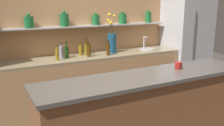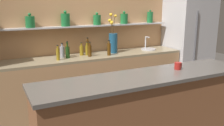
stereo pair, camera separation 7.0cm
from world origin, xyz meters
name	(u,v)px [view 2 (the right image)]	position (x,y,z in m)	size (l,w,h in m)	color
back_wall_unit	(83,31)	(0.00, 1.60, 1.30)	(5.20, 0.28, 2.60)	tan
back_counter_unit	(87,81)	(-0.09, 1.24, 0.46)	(3.59, 0.62, 0.92)	tan
island_counter	(146,117)	(0.00, -0.48, 0.51)	(2.61, 0.61, 1.02)	brown
refrigerator	(188,42)	(2.16, 1.20, 1.01)	(0.87, 0.73, 2.02)	#B7B7BC
flower_vase	(113,41)	(0.45, 1.29, 1.13)	(0.17, 0.18, 0.71)	navy
sink_fixture	(148,48)	(1.20, 1.25, 0.94)	(0.28, 0.28, 0.25)	#B7B7BC
bottle_spirit_0	(88,47)	(0.01, 1.42, 1.04)	(0.07, 0.07, 0.29)	#4C2D0C
bottle_oil_1	(58,54)	(-0.60, 1.14, 1.02)	(0.05, 0.05, 0.24)	olive
bottle_wine_2	(68,52)	(-0.42, 1.21, 1.02)	(0.07, 0.07, 0.28)	#193814
bottle_spirit_3	(62,52)	(-0.49, 1.30, 1.02)	(0.07, 0.07, 0.24)	gray
bottle_oil_4	(87,50)	(-0.05, 1.29, 1.02)	(0.06, 0.06, 0.24)	olive
bottle_oil_5	(82,50)	(-0.14, 1.33, 1.01)	(0.07, 0.07, 0.22)	olive
bottle_spirit_6	(90,50)	(-0.05, 1.17, 1.02)	(0.06, 0.06, 0.25)	#4C2D0C
bottle_spirit_7	(109,49)	(0.29, 1.11, 1.03)	(0.06, 0.06, 0.27)	#4C2D0C
bottle_oil_8	(67,51)	(-0.40, 1.31, 1.02)	(0.06, 0.06, 0.25)	brown
coffee_mug	(178,66)	(0.47, -0.43, 1.06)	(0.10, 0.08, 0.09)	maroon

